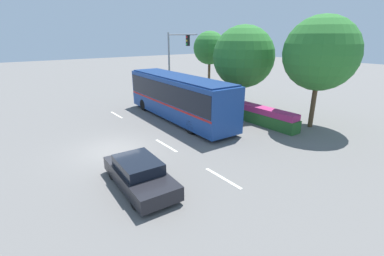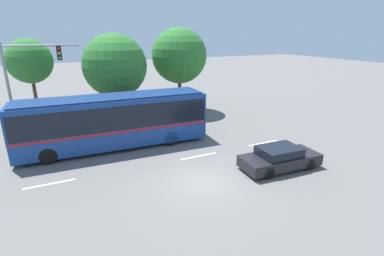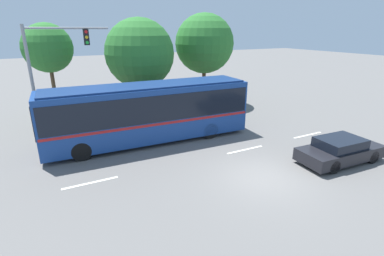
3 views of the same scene
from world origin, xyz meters
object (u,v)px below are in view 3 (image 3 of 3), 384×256
object	(u,v)px
sedan_foreground	(340,150)
traffic_light_pole	(49,67)
street_tree_centre	(140,53)
city_bus	(149,110)
street_tree_right	(204,44)
street_tree_left	(48,48)

from	to	relation	value
sedan_foreground	traffic_light_pole	xyz separation A→B (m)	(-12.42, 10.07, 3.79)
traffic_light_pole	street_tree_centre	xyz separation A→B (m)	(6.25, 2.82, 0.30)
traffic_light_pole	street_tree_centre	bearing A→B (deg)	24.25
city_bus	traffic_light_pole	size ratio (longest dim) A/B	1.80
sedan_foreground	street_tree_centre	size ratio (longest dim) A/B	0.63
street_tree_right	sedan_foreground	bearing A→B (deg)	-89.67
city_bus	street_tree_centre	xyz separation A→B (m)	(1.41, 5.72, 2.75)
sedan_foreground	street_tree_right	distance (m)	14.62
city_bus	traffic_light_pole	distance (m)	6.16
city_bus	street_tree_right	size ratio (longest dim) A/B	1.55
sedan_foreground	street_tree_left	xyz separation A→B (m)	(-12.25, 14.32, 4.56)
street_tree_right	city_bus	bearing A→B (deg)	-138.18
city_bus	street_tree_centre	size ratio (longest dim) A/B	1.65
street_tree_left	street_tree_centre	size ratio (longest dim) A/B	0.95
city_bus	traffic_light_pole	bearing A→B (deg)	-28.75
sedan_foreground	street_tree_right	size ratio (longest dim) A/B	0.59
city_bus	sedan_foreground	bearing A→B (deg)	138.76
traffic_light_pole	street_tree_left	size ratio (longest dim) A/B	0.97
traffic_light_pole	street_tree_left	distance (m)	4.32
street_tree_left	street_tree_right	distance (m)	12.18
city_bus	street_tree_centre	distance (m)	6.50
sedan_foreground	street_tree_left	bearing A→B (deg)	133.71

